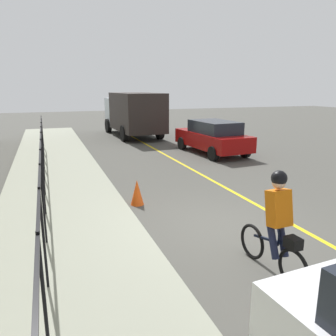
{
  "coord_description": "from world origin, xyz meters",
  "views": [
    {
      "loc": [
        -6.31,
        3.64,
        3.12
      ],
      "look_at": [
        1.93,
        0.62,
        1.0
      ],
      "focal_mm": 35.81,
      "sensor_mm": 36.0,
      "label": 1
    }
  ],
  "objects_px": {
    "patrol_sedan": "(213,137)",
    "cyclist_lead": "(277,224)",
    "box_truck_background": "(133,112)",
    "traffic_cone_near": "(137,192)"
  },
  "relations": [
    {
      "from": "box_truck_background",
      "to": "cyclist_lead",
      "type": "bearing_deg",
      "value": 171.55
    },
    {
      "from": "patrol_sedan",
      "to": "cyclist_lead",
      "type": "bearing_deg",
      "value": 153.74
    },
    {
      "from": "cyclist_lead",
      "to": "patrol_sedan",
      "type": "distance_m",
      "value": 10.73
    },
    {
      "from": "patrol_sedan",
      "to": "traffic_cone_near",
      "type": "xyz_separation_m",
      "value": [
        -5.77,
        5.29,
        -0.48
      ]
    },
    {
      "from": "cyclist_lead",
      "to": "traffic_cone_near",
      "type": "distance_m",
      "value": 4.41
    },
    {
      "from": "box_truck_background",
      "to": "traffic_cone_near",
      "type": "relative_size",
      "value": 9.74
    },
    {
      "from": "box_truck_background",
      "to": "traffic_cone_near",
      "type": "bearing_deg",
      "value": 163.95
    },
    {
      "from": "cyclist_lead",
      "to": "patrol_sedan",
      "type": "relative_size",
      "value": 0.4
    },
    {
      "from": "patrol_sedan",
      "to": "box_truck_background",
      "type": "relative_size",
      "value": 0.67
    },
    {
      "from": "patrol_sedan",
      "to": "traffic_cone_near",
      "type": "distance_m",
      "value": 7.84
    }
  ]
}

